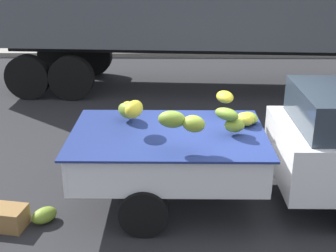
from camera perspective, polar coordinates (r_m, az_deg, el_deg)
The scene contains 5 objects.
ground at distance 6.96m, azimuth 7.44°, elevation -8.78°, with size 220.00×220.00×0.00m, color #28282B.
curb_strip at distance 16.06m, azimuth 3.62°, elevation 9.02°, with size 80.00×0.80×0.16m, color gray.
pickup_truck at distance 6.68m, azimuth 16.48°, elevation -2.40°, with size 4.77×1.90×1.70m.
fallen_banana_bunch_near_tailgate at distance 6.50m, azimuth -15.14°, elevation -10.68°, with size 0.36×0.24×0.21m, color olive.
produce_crate at distance 6.53m, azimuth -19.52°, elevation -10.68°, with size 0.52×0.36×0.29m, color olive.
Camera 1 is at (-0.82, -5.98, 3.46)m, focal length 48.96 mm.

